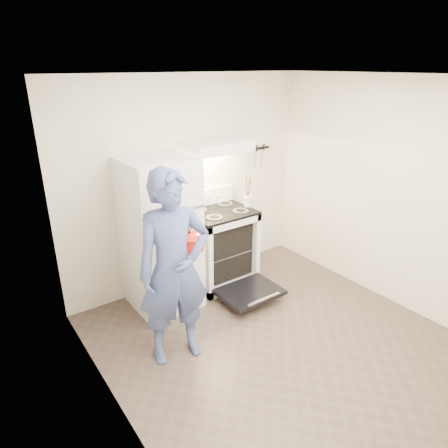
{
  "coord_description": "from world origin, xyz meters",
  "views": [
    {
      "loc": [
        -2.34,
        -2.2,
        2.59
      ],
      "look_at": [
        -0.05,
        1.0,
        1.0
      ],
      "focal_mm": 32.0,
      "sensor_mm": 36.0,
      "label": 1
    }
  ],
  "objects_px": {
    "person": "(174,269)",
    "dutch_oven": "(189,243)",
    "refrigerator": "(161,235)",
    "stove_body": "(220,248)",
    "tea_kettle": "(191,199)"
  },
  "relations": [
    {
      "from": "refrigerator",
      "to": "person",
      "type": "bearing_deg",
      "value": -109.78
    },
    {
      "from": "tea_kettle",
      "to": "dutch_oven",
      "type": "height_order",
      "value": "tea_kettle"
    },
    {
      "from": "refrigerator",
      "to": "dutch_oven",
      "type": "xyz_separation_m",
      "value": [
        -0.01,
        -0.63,
        0.14
      ]
    },
    {
      "from": "person",
      "to": "dutch_oven",
      "type": "relative_size",
      "value": 5.13
    },
    {
      "from": "person",
      "to": "dutch_oven",
      "type": "height_order",
      "value": "person"
    },
    {
      "from": "refrigerator",
      "to": "person",
      "type": "height_order",
      "value": "person"
    },
    {
      "from": "dutch_oven",
      "to": "tea_kettle",
      "type": "bearing_deg",
      "value": 57.1
    },
    {
      "from": "stove_body",
      "to": "refrigerator",
      "type": "bearing_deg",
      "value": -178.23
    },
    {
      "from": "stove_body",
      "to": "person",
      "type": "bearing_deg",
      "value": -141.45
    },
    {
      "from": "refrigerator",
      "to": "stove_body",
      "type": "relative_size",
      "value": 1.85
    },
    {
      "from": "stove_body",
      "to": "person",
      "type": "height_order",
      "value": "person"
    },
    {
      "from": "dutch_oven",
      "to": "person",
      "type": "bearing_deg",
      "value": -141.36
    },
    {
      "from": "stove_body",
      "to": "dutch_oven",
      "type": "bearing_deg",
      "value": -141.48
    },
    {
      "from": "tea_kettle",
      "to": "person",
      "type": "relative_size",
      "value": 0.17
    },
    {
      "from": "dutch_oven",
      "to": "refrigerator",
      "type": "bearing_deg",
      "value": 89.05
    }
  ]
}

